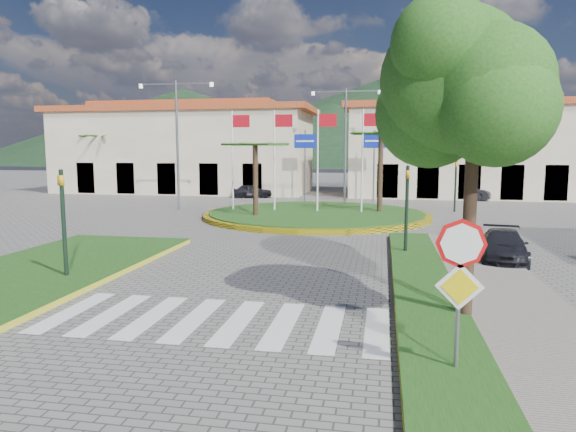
% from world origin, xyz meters
% --- Properties ---
extents(ground, '(160.00, 160.00, 0.00)m').
position_xyz_m(ground, '(0.00, 0.00, 0.00)').
color(ground, slate).
rests_on(ground, ground).
extents(sidewalk_right, '(4.00, 28.00, 0.15)m').
position_xyz_m(sidewalk_right, '(6.00, 2.00, 0.07)').
color(sidewalk_right, gray).
rests_on(sidewalk_right, ground).
extents(verge_right, '(1.60, 28.00, 0.18)m').
position_xyz_m(verge_right, '(4.80, 2.00, 0.09)').
color(verge_right, '#194313').
rests_on(verge_right, ground).
extents(median_left, '(5.00, 14.00, 0.18)m').
position_xyz_m(median_left, '(-6.50, 6.00, 0.09)').
color(median_left, '#194313').
rests_on(median_left, ground).
extents(crosswalk, '(8.00, 3.00, 0.01)m').
position_xyz_m(crosswalk, '(0.00, 4.00, 0.01)').
color(crosswalk, silver).
rests_on(crosswalk, ground).
extents(roundabout_island, '(12.70, 12.70, 6.00)m').
position_xyz_m(roundabout_island, '(0.00, 22.00, 0.17)').
color(roundabout_island, yellow).
rests_on(roundabout_island, ground).
extents(stop_sign, '(0.80, 0.11, 2.65)m').
position_xyz_m(stop_sign, '(4.90, 1.96, 1.79)').
color(stop_sign, slate).
rests_on(stop_sign, ground).
extents(deciduous_tree, '(3.60, 3.60, 6.80)m').
position_xyz_m(deciduous_tree, '(5.50, 5.00, 5.18)').
color(deciduous_tree, black).
rests_on(deciduous_tree, ground).
extents(traffic_light_left, '(0.15, 0.18, 3.20)m').
position_xyz_m(traffic_light_left, '(-5.20, 6.50, 1.94)').
color(traffic_light_left, black).
rests_on(traffic_light_left, ground).
extents(traffic_light_right, '(0.15, 0.18, 3.20)m').
position_xyz_m(traffic_light_right, '(4.50, 12.00, 1.94)').
color(traffic_light_right, black).
rests_on(traffic_light_right, ground).
extents(traffic_light_far, '(0.18, 0.15, 3.20)m').
position_xyz_m(traffic_light_far, '(8.00, 26.00, 1.94)').
color(traffic_light_far, black).
rests_on(traffic_light_far, ground).
extents(direction_sign_west, '(1.60, 0.14, 5.20)m').
position_xyz_m(direction_sign_west, '(-2.00, 30.97, 3.53)').
color(direction_sign_west, slate).
rests_on(direction_sign_west, ground).
extents(direction_sign_east, '(1.60, 0.14, 5.20)m').
position_xyz_m(direction_sign_east, '(3.00, 30.97, 3.53)').
color(direction_sign_east, slate).
rests_on(direction_sign_east, ground).
extents(street_lamp_centre, '(4.80, 0.16, 8.00)m').
position_xyz_m(street_lamp_centre, '(1.00, 30.00, 4.50)').
color(street_lamp_centre, slate).
rests_on(street_lamp_centre, ground).
extents(street_lamp_west, '(4.80, 0.16, 8.00)m').
position_xyz_m(street_lamp_west, '(-9.00, 24.00, 4.50)').
color(street_lamp_west, slate).
rests_on(street_lamp_west, ground).
extents(building_left, '(23.32, 9.54, 8.05)m').
position_xyz_m(building_left, '(-14.00, 38.00, 3.90)').
color(building_left, '#BEB290').
rests_on(building_left, ground).
extents(building_right, '(19.08, 9.54, 8.05)m').
position_xyz_m(building_right, '(10.00, 38.00, 3.90)').
color(building_right, '#BEB290').
rests_on(building_right, ground).
extents(hill_far_west, '(140.00, 140.00, 22.00)m').
position_xyz_m(hill_far_west, '(-55.00, 140.00, 11.00)').
color(hill_far_west, black).
rests_on(hill_far_west, ground).
extents(hill_far_mid, '(180.00, 180.00, 30.00)m').
position_xyz_m(hill_far_mid, '(15.00, 160.00, 15.00)').
color(hill_far_mid, black).
rests_on(hill_far_mid, ground).
extents(hill_near_back, '(110.00, 110.00, 16.00)m').
position_xyz_m(hill_near_back, '(-10.00, 130.00, 8.00)').
color(hill_near_back, black).
rests_on(hill_near_back, ground).
extents(white_van, '(4.80, 3.61, 1.21)m').
position_xyz_m(white_van, '(-6.69, 36.17, 0.61)').
color(white_van, white).
rests_on(white_van, ground).
extents(car_dark_a, '(3.42, 2.19, 1.09)m').
position_xyz_m(car_dark_a, '(-6.56, 33.02, 0.54)').
color(car_dark_a, black).
rests_on(car_dark_a, ground).
extents(car_dark_b, '(4.10, 2.70, 1.28)m').
position_xyz_m(car_dark_b, '(9.78, 34.24, 0.64)').
color(car_dark_b, black).
rests_on(car_dark_b, ground).
extents(car_side_right, '(2.00, 3.79, 1.05)m').
position_xyz_m(car_side_right, '(7.71, 11.65, 0.52)').
color(car_side_right, black).
rests_on(car_side_right, ground).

